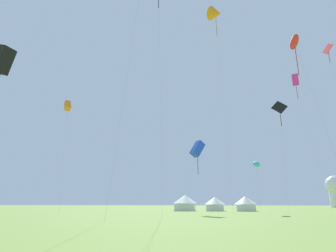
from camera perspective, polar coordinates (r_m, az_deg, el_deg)
name	(u,v)px	position (r m, az deg, el deg)	size (l,w,h in m)	color
kite_magenta_box	(295,80)	(65.28, 24.95, 8.71)	(3.39, 3.65, 28.35)	#E02DA3
kite_orange_delta	(216,14)	(52.68, 9.88, 22.04)	(3.71, 3.48, 35.19)	orange
kite_orange_box	(68,106)	(53.71, -20.16, 3.96)	(1.96, 1.95, 19.85)	orange
kite_cyan_parafoil	(256,164)	(45.77, 17.92, -7.56)	(1.74, 3.20, 7.91)	#1EB7CC
kite_blue_box	(197,149)	(46.26, 6.12, -4.75)	(3.65, 3.33, 11.74)	blue
kite_black_diamond	(280,109)	(45.33, 22.17, 3.38)	(2.49, 1.52, 16.89)	black
kite_black_box	(2,60)	(31.72, -31.18, 11.64)	(2.47, 2.54, 16.37)	black
kite_red_parafoil	(294,43)	(27.03, 24.79, 15.46)	(2.37, 3.43, 15.38)	red
kite_red_diamond	(328,52)	(46.34, 30.39, 13.14)	(1.87, 1.89, 23.74)	red
festival_tent_right	(185,202)	(58.85, 3.55, -15.48)	(4.91, 4.91, 3.19)	white
festival_tent_left	(215,203)	(58.44, 9.71, -15.53)	(4.26, 4.26, 2.77)	white
festival_tent_center	(245,203)	(58.66, 15.78, -15.13)	(4.38, 4.38, 2.85)	white
observatory_dome	(336,190)	(112.97, 31.56, -11.21)	(6.40, 6.40, 10.80)	white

